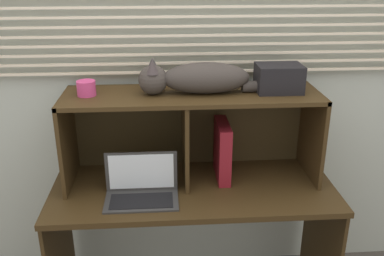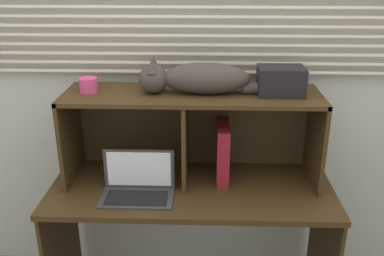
{
  "view_description": "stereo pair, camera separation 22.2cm",
  "coord_description": "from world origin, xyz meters",
  "px_view_note": "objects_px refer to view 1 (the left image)",
  "views": [
    {
      "loc": [
        -0.15,
        -1.78,
        1.85
      ],
      "look_at": [
        0.0,
        0.31,
        1.02
      ],
      "focal_mm": 40.45,
      "sensor_mm": 36.0,
      "label": 1
    },
    {
      "loc": [
        0.07,
        -1.78,
        1.85
      ],
      "look_at": [
        0.0,
        0.31,
        1.02
      ],
      "focal_mm": 40.45,
      "sensor_mm": 36.0,
      "label": 2
    }
  ],
  "objects_px": {
    "laptop": "(142,189)",
    "book_stack": "(145,176)",
    "small_basket": "(86,88)",
    "cat": "(196,78)",
    "storage_box": "(279,78)",
    "binder_upright": "(222,150)"
  },
  "relations": [
    {
      "from": "laptop",
      "to": "book_stack",
      "type": "distance_m",
      "value": 0.19
    },
    {
      "from": "laptop",
      "to": "small_basket",
      "type": "bearing_deg",
      "value": 142.68
    },
    {
      "from": "book_stack",
      "to": "cat",
      "type": "bearing_deg",
      "value": 1.11
    },
    {
      "from": "small_basket",
      "to": "storage_box",
      "type": "xyz_separation_m",
      "value": [
        0.96,
        0.0,
        0.03
      ]
    },
    {
      "from": "book_stack",
      "to": "storage_box",
      "type": "relative_size",
      "value": 1.07
    },
    {
      "from": "cat",
      "to": "small_basket",
      "type": "relative_size",
      "value": 8.12
    },
    {
      "from": "laptop",
      "to": "small_basket",
      "type": "xyz_separation_m",
      "value": [
        -0.26,
        0.2,
        0.47
      ]
    },
    {
      "from": "cat",
      "to": "binder_upright",
      "type": "height_order",
      "value": "cat"
    },
    {
      "from": "small_basket",
      "to": "storage_box",
      "type": "height_order",
      "value": "storage_box"
    },
    {
      "from": "binder_upright",
      "to": "small_basket",
      "type": "height_order",
      "value": "small_basket"
    },
    {
      "from": "book_stack",
      "to": "binder_upright",
      "type": "bearing_deg",
      "value": 0.73
    },
    {
      "from": "cat",
      "to": "binder_upright",
      "type": "distance_m",
      "value": 0.42
    },
    {
      "from": "cat",
      "to": "storage_box",
      "type": "xyz_separation_m",
      "value": [
        0.42,
        0.0,
        -0.01
      ]
    },
    {
      "from": "laptop",
      "to": "small_basket",
      "type": "height_order",
      "value": "small_basket"
    },
    {
      "from": "binder_upright",
      "to": "storage_box",
      "type": "height_order",
      "value": "storage_box"
    },
    {
      "from": "book_stack",
      "to": "storage_box",
      "type": "xyz_separation_m",
      "value": [
        0.69,
        0.01,
        0.53
      ]
    },
    {
      "from": "book_stack",
      "to": "small_basket",
      "type": "distance_m",
      "value": 0.57
    },
    {
      "from": "storage_box",
      "to": "small_basket",
      "type": "bearing_deg",
      "value": 180.0
    },
    {
      "from": "cat",
      "to": "book_stack",
      "type": "height_order",
      "value": "cat"
    },
    {
      "from": "binder_upright",
      "to": "book_stack",
      "type": "distance_m",
      "value": 0.44
    },
    {
      "from": "small_basket",
      "to": "storage_box",
      "type": "relative_size",
      "value": 0.4
    },
    {
      "from": "cat",
      "to": "small_basket",
      "type": "distance_m",
      "value": 0.55
    }
  ]
}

